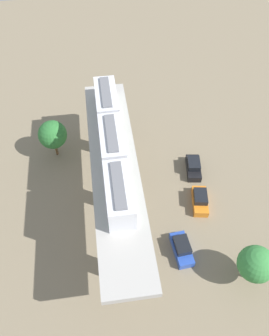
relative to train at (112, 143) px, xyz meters
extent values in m
plane|color=#84755B|center=(0.00, -2.07, -9.68)|extent=(120.00, 120.00, 0.00)
cylinder|color=#B7B2AA|center=(0.00, -11.45, -6.00)|extent=(1.90, 1.90, 7.34)
cylinder|color=#B7B2AA|center=(0.00, -2.07, -6.00)|extent=(1.90, 1.90, 7.34)
cylinder|color=#B7B2AA|center=(0.00, 7.30, -6.00)|extent=(1.90, 1.90, 7.34)
cube|color=#B7B2AA|center=(0.00, -2.07, -1.93)|extent=(5.20, 28.85, 0.80)
cube|color=white|center=(0.00, -6.95, -0.03)|extent=(2.60, 6.60, 3.00)
cube|color=black|center=(0.00, -6.95, 0.22)|extent=(2.64, 6.07, 0.70)
cube|color=#1E8C4C|center=(0.00, -6.95, -0.78)|extent=(2.64, 6.34, 0.24)
cube|color=slate|center=(0.00, -6.95, 1.59)|extent=(1.10, 5.61, 0.24)
cube|color=white|center=(0.00, 0.00, -0.03)|extent=(2.60, 6.60, 3.00)
cube|color=black|center=(0.00, 0.00, 0.22)|extent=(2.64, 6.07, 0.70)
cube|color=#1E8C4C|center=(0.00, 0.00, -0.78)|extent=(2.64, 6.34, 0.24)
cube|color=slate|center=(0.00, 0.00, 1.59)|extent=(1.10, 5.61, 0.24)
cube|color=white|center=(0.00, 6.95, -0.03)|extent=(2.60, 6.60, 3.00)
cube|color=black|center=(0.00, 6.95, 0.22)|extent=(2.64, 6.07, 0.70)
cube|color=#1E8C4C|center=(0.00, 6.95, -0.78)|extent=(2.64, 6.34, 0.24)
cube|color=slate|center=(0.00, 6.95, 1.59)|extent=(1.10, 5.61, 0.24)
cube|color=black|center=(11.04, 2.38, -9.18)|extent=(2.39, 4.42, 1.00)
cube|color=black|center=(11.04, 2.53, -8.30)|extent=(1.95, 2.51, 0.76)
cube|color=orange|center=(10.53, -3.06, -9.18)|extent=(2.47, 4.44, 1.00)
cube|color=black|center=(10.53, -2.91, -8.30)|extent=(2.00, 2.54, 0.76)
cube|color=#284CB7|center=(6.72, -9.29, -9.18)|extent=(2.13, 4.33, 1.00)
cube|color=black|center=(6.72, -9.14, -8.30)|extent=(1.82, 2.42, 0.76)
cylinder|color=brown|center=(13.31, -13.32, -8.43)|extent=(0.36, 0.36, 2.49)
sphere|color=#38843D|center=(13.31, -13.32, -6.11)|extent=(3.90, 3.90, 3.90)
cylinder|color=brown|center=(-7.64, 8.12, -8.25)|extent=(0.36, 0.36, 2.85)
sphere|color=#2D7233|center=(-7.64, 8.12, -5.75)|extent=(3.92, 3.92, 3.92)
camera|label=1|loc=(-1.12, -26.09, 27.54)|focal=36.70mm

